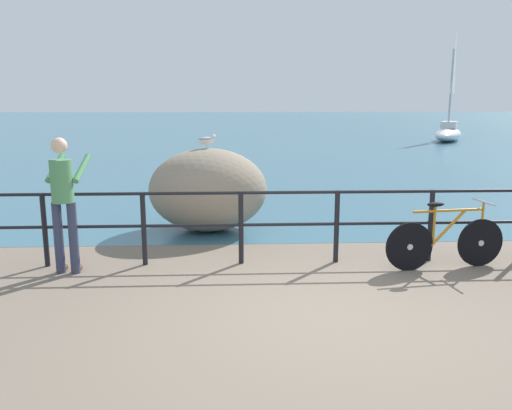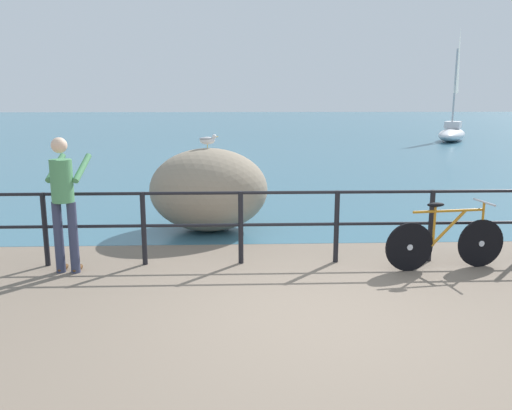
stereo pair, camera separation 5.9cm
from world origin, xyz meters
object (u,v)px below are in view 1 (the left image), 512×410
(breakwater_boulder_main, at_px, (208,190))
(sailboat, at_px, (449,128))
(seagull, at_px, (207,140))
(person_at_railing, at_px, (64,199))
(bicycle, at_px, (446,240))

(breakwater_boulder_main, relative_size, sailboat, 0.33)
(seagull, bearing_deg, sailboat, 52.94)
(person_at_railing, height_order, seagull, person_at_railing)
(sailboat, bearing_deg, breakwater_boulder_main, -3.55)
(bicycle, relative_size, person_at_railing, 0.95)
(sailboat, bearing_deg, seagull, -3.65)
(bicycle, distance_m, person_at_railing, 5.07)
(seagull, bearing_deg, bicycle, -39.62)
(breakwater_boulder_main, xyz_separation_m, seagull, (-0.01, 0.06, 0.86))
(person_at_railing, xyz_separation_m, breakwater_boulder_main, (1.76, 2.19, -0.28))
(bicycle, relative_size, seagull, 4.98)
(seagull, bearing_deg, person_at_railing, -132.16)
(person_at_railing, height_order, breakwater_boulder_main, person_at_railing)
(bicycle, height_order, seagull, seagull)
(person_at_railing, bearing_deg, breakwater_boulder_main, -32.20)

